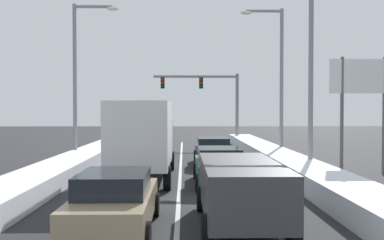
# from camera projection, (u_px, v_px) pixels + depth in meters

# --- Properties ---
(ground_plane) EXTENTS (120.00, 120.00, 0.00)m
(ground_plane) POSITION_uv_depth(u_px,v_px,m) (180.00, 182.00, 18.05)
(ground_plane) COLOR #28282B
(lane_stripe_between_right_lane_and_center_lane) EXTENTS (0.14, 36.66, 0.01)m
(lane_stripe_between_right_lane_and_center_lane) POSITION_uv_depth(u_px,v_px,m) (180.00, 170.00, 21.38)
(lane_stripe_between_right_lane_and_center_lane) COLOR silver
(lane_stripe_between_right_lane_and_center_lane) RESTS_ON ground
(snow_bank_right_shoulder) EXTENTS (1.90, 36.66, 0.75)m
(snow_bank_right_shoulder) POSITION_uv_depth(u_px,v_px,m) (286.00, 163.00, 21.48)
(snow_bank_right_shoulder) COLOR white
(snow_bank_right_shoulder) RESTS_ON ground
(snow_bank_left_shoulder) EXTENTS (1.95, 36.66, 0.71)m
(snow_bank_left_shoulder) POSITION_uv_depth(u_px,v_px,m) (74.00, 164.00, 21.28)
(snow_bank_left_shoulder) COLOR white
(snow_bank_left_shoulder) RESTS_ON ground
(suv_charcoal_right_lane_nearest) EXTENTS (2.16, 4.90, 1.67)m
(suv_charcoal_right_lane_nearest) POSITION_uv_depth(u_px,v_px,m) (240.00, 187.00, 11.15)
(suv_charcoal_right_lane_nearest) COLOR #38383D
(suv_charcoal_right_lane_nearest) RESTS_ON ground
(sedan_green_right_lane_second) EXTENTS (2.00, 4.50, 1.51)m
(sedan_green_right_lane_second) POSITION_uv_depth(u_px,v_px,m) (219.00, 166.00, 17.28)
(sedan_green_right_lane_second) COLOR #1E5633
(sedan_green_right_lane_second) RESTS_ON ground
(sedan_navy_right_lane_third) EXTENTS (2.00, 4.50, 1.51)m
(sedan_navy_right_lane_third) POSITION_uv_depth(u_px,v_px,m) (213.00, 151.00, 23.49)
(sedan_navy_right_lane_third) COLOR navy
(sedan_navy_right_lane_third) RESTS_ON ground
(sedan_tan_center_lane_nearest) EXTENTS (2.00, 4.50, 1.51)m
(sedan_tan_center_lane_nearest) POSITION_uv_depth(u_px,v_px,m) (115.00, 201.00, 10.61)
(sedan_tan_center_lane_nearest) COLOR #937F60
(sedan_tan_center_lane_nearest) RESTS_ON ground
(box_truck_center_lane_second) EXTENTS (2.53, 7.20, 3.36)m
(box_truck_center_lane_second) POSITION_uv_depth(u_px,v_px,m) (143.00, 136.00, 18.55)
(box_truck_center_lane_second) COLOR #B7BABF
(box_truck_center_lane_second) RESTS_ON ground
(suv_black_center_lane_third) EXTENTS (2.16, 4.90, 1.67)m
(suv_black_center_lane_third) POSITION_uv_depth(u_px,v_px,m) (155.00, 141.00, 27.54)
(suv_black_center_lane_third) COLOR black
(suv_black_center_lane_third) RESTS_ON ground
(traffic_light_gantry) EXTENTS (7.54, 0.47, 6.20)m
(traffic_light_gantry) POSITION_uv_depth(u_px,v_px,m) (211.00, 93.00, 37.97)
(traffic_light_gantry) COLOR slate
(traffic_light_gantry) RESTS_ON ground
(street_lamp_right_near) EXTENTS (2.66, 0.36, 8.62)m
(street_lamp_right_near) POSITION_uv_depth(u_px,v_px,m) (303.00, 64.00, 19.70)
(street_lamp_right_near) COLOR gray
(street_lamp_right_near) RESTS_ON ground
(street_lamp_right_mid) EXTENTS (2.66, 0.36, 9.22)m
(street_lamp_right_mid) POSITION_uv_depth(u_px,v_px,m) (276.00, 70.00, 26.36)
(street_lamp_right_mid) COLOR gray
(street_lamp_right_mid) RESTS_ON ground
(street_lamp_left_mid) EXTENTS (2.66, 0.36, 9.09)m
(street_lamp_left_mid) POSITION_uv_depth(u_px,v_px,m) (81.00, 69.00, 24.69)
(street_lamp_left_mid) COLOR gray
(street_lamp_left_mid) RESTS_ON ground
(roadside_sign_right) EXTENTS (3.20, 0.16, 5.50)m
(roadside_sign_right) POSITION_uv_depth(u_px,v_px,m) (363.00, 89.00, 20.11)
(roadside_sign_right) COLOR #59595B
(roadside_sign_right) RESTS_ON ground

